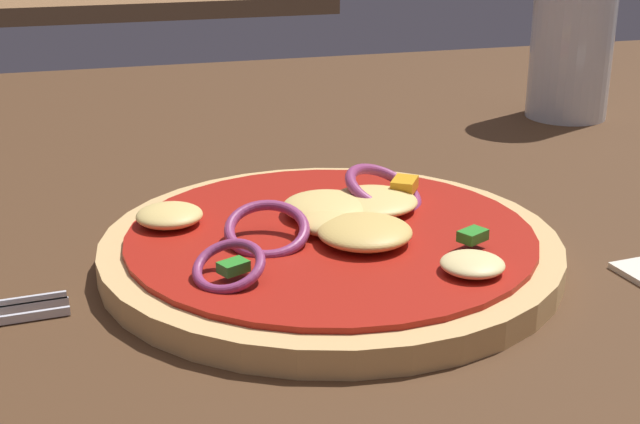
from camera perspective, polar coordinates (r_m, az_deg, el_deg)
dining_table at (r=0.45m, az=0.12°, el=-5.77°), size 1.21×1.10×0.03m
pizza at (r=0.46m, az=0.70°, el=-2.02°), size 0.23×0.23×0.04m
beer_glass at (r=0.75m, az=15.60°, el=10.64°), size 0.06×0.06×0.14m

